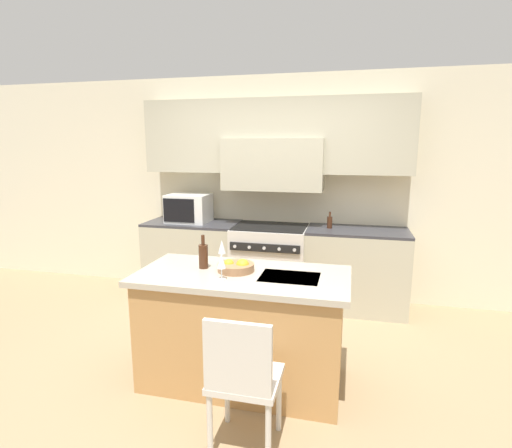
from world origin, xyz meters
TOP-DOWN VIEW (x-y plane):
  - ground_plane at (0.00, 0.00)m, footprint 10.00×10.00m
  - back_cabinetry at (0.00, 1.88)m, footprint 10.00×0.46m
  - back_counter at (-0.00, 1.63)m, footprint 3.13×0.62m
  - range_stove at (0.00, 1.61)m, footprint 0.86×0.70m
  - microwave at (-1.04, 1.63)m, footprint 0.50×0.40m
  - kitchen_island at (0.12, -0.08)m, footprint 1.63×0.80m
  - island_chair at (0.33, -0.83)m, footprint 0.42×0.40m
  - wine_bottle at (-0.22, -0.02)m, footprint 0.07×0.07m
  - wine_glass_near at (0.01, -0.25)m, footprint 0.06×0.06m
  - wine_glass_far at (-0.11, 0.14)m, footprint 0.06×0.06m
  - fruit_bowl at (0.06, -0.04)m, footprint 0.29×0.29m
  - oil_bottle_on_counter at (0.68, 1.65)m, footprint 0.06×0.06m

SIDE VIEW (x-z plane):
  - ground_plane at x=0.00m, z-range 0.00..0.00m
  - kitchen_island at x=0.12m, z-range 0.00..0.91m
  - range_stove at x=0.00m, z-range 0.00..0.94m
  - back_counter at x=0.00m, z-range 0.00..0.94m
  - island_chair at x=0.33m, z-range 0.06..0.97m
  - fruit_bowl at x=0.06m, z-range 0.88..0.99m
  - wine_bottle at x=-0.22m, z-range 0.87..1.14m
  - oil_bottle_on_counter at x=0.68m, z-range 0.91..1.10m
  - wine_glass_near at x=0.01m, z-range 0.94..1.14m
  - wine_glass_far at x=-0.11m, z-range 0.94..1.14m
  - microwave at x=-1.04m, z-range 0.94..1.28m
  - back_cabinetry at x=0.00m, z-range 0.23..2.93m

